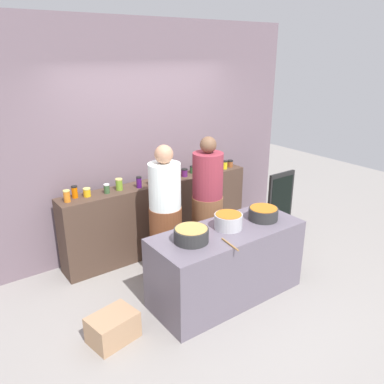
{
  "coord_description": "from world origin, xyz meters",
  "views": [
    {
      "loc": [
        -2.49,
        -3.1,
        2.61
      ],
      "look_at": [
        0.0,
        0.35,
        1.05
      ],
      "focal_mm": 36.31,
      "sensor_mm": 36.0,
      "label": 1
    }
  ],
  "objects_px": {
    "preserve_jar_7": "(162,176)",
    "preserve_jar_9": "(175,172)",
    "preserve_jar_12": "(204,167)",
    "preserve_jar_15": "(230,163)",
    "preserve_jar_3": "(107,189)",
    "chalkboard_sign": "(280,201)",
    "preserve_jar_8": "(173,176)",
    "preserve_jar_13": "(214,166)",
    "preserve_jar_4": "(119,184)",
    "preserve_jar_11": "(193,169)",
    "preserve_jar_1": "(75,192)",
    "preserve_jar_6": "(151,180)",
    "cooking_pot_center": "(228,221)",
    "preserve_jar_0": "(67,196)",
    "cooking_pot_left": "(191,235)",
    "wooden_spoon": "(230,244)",
    "preserve_jar_5": "(139,182)",
    "preserve_jar_14": "(225,165)",
    "bread_crate": "(113,327)",
    "cooking_pot_right": "(263,214)",
    "preserve_jar_10": "(184,173)",
    "cook_with_tongs": "(165,219)",
    "cook_in_cap": "(207,209)",
    "preserve_jar_2": "(87,192)"
  },
  "relations": [
    {
      "from": "preserve_jar_1",
      "to": "cook_with_tongs",
      "type": "relative_size",
      "value": 0.09
    },
    {
      "from": "preserve_jar_0",
      "to": "preserve_jar_4",
      "type": "bearing_deg",
      "value": 1.45
    },
    {
      "from": "preserve_jar_3",
      "to": "chalkboard_sign",
      "type": "bearing_deg",
      "value": -12.17
    },
    {
      "from": "preserve_jar_2",
      "to": "wooden_spoon",
      "type": "relative_size",
      "value": 0.36
    },
    {
      "from": "preserve_jar_6",
      "to": "cooking_pot_center",
      "type": "bearing_deg",
      "value": -82.13
    },
    {
      "from": "preserve_jar_4",
      "to": "preserve_jar_11",
      "type": "distance_m",
      "value": 1.15
    },
    {
      "from": "preserve_jar_4",
      "to": "cooking_pot_right",
      "type": "xyz_separation_m",
      "value": [
        1.07,
        -1.42,
        -0.17
      ]
    },
    {
      "from": "preserve_jar_0",
      "to": "chalkboard_sign",
      "type": "bearing_deg",
      "value": -10.26
    },
    {
      "from": "preserve_jar_12",
      "to": "preserve_jar_14",
      "type": "xyz_separation_m",
      "value": [
        0.33,
        -0.06,
        -0.01
      ]
    },
    {
      "from": "preserve_jar_5",
      "to": "preserve_jar_10",
      "type": "relative_size",
      "value": 1.31
    },
    {
      "from": "chalkboard_sign",
      "to": "preserve_jar_15",
      "type": "bearing_deg",
      "value": 137.59
    },
    {
      "from": "preserve_jar_13",
      "to": "chalkboard_sign",
      "type": "height_order",
      "value": "preserve_jar_13"
    },
    {
      "from": "preserve_jar_1",
      "to": "preserve_jar_12",
      "type": "distance_m",
      "value": 1.86
    },
    {
      "from": "bread_crate",
      "to": "preserve_jar_15",
      "type": "bearing_deg",
      "value": 26.65
    },
    {
      "from": "preserve_jar_13",
      "to": "preserve_jar_15",
      "type": "xyz_separation_m",
      "value": [
        0.33,
        0.01,
        -0.02
      ]
    },
    {
      "from": "preserve_jar_8",
      "to": "cook_in_cap",
      "type": "relative_size",
      "value": 0.07
    },
    {
      "from": "preserve_jar_8",
      "to": "chalkboard_sign",
      "type": "height_order",
      "value": "preserve_jar_8"
    },
    {
      "from": "preserve_jar_7",
      "to": "cooking_pot_right",
      "type": "xyz_separation_m",
      "value": [
        0.43,
        -1.44,
        -0.15
      ]
    },
    {
      "from": "preserve_jar_11",
      "to": "cook_with_tongs",
      "type": "height_order",
      "value": "cook_with_tongs"
    },
    {
      "from": "preserve_jar_12",
      "to": "preserve_jar_8",
      "type": "bearing_deg",
      "value": -173.88
    },
    {
      "from": "preserve_jar_13",
      "to": "chalkboard_sign",
      "type": "bearing_deg",
      "value": -29.49
    },
    {
      "from": "preserve_jar_12",
      "to": "cooking_pot_center",
      "type": "bearing_deg",
      "value": -117.67
    },
    {
      "from": "cooking_pot_center",
      "to": "wooden_spoon",
      "type": "xyz_separation_m",
      "value": [
        -0.24,
        -0.31,
        -0.07
      ]
    },
    {
      "from": "wooden_spoon",
      "to": "bread_crate",
      "type": "xyz_separation_m",
      "value": [
        -1.13,
        0.36,
        -0.69
      ]
    },
    {
      "from": "wooden_spoon",
      "to": "preserve_jar_5",
      "type": "bearing_deg",
      "value": 94.26
    },
    {
      "from": "preserve_jar_7",
      "to": "preserve_jar_9",
      "type": "distance_m",
      "value": 0.24
    },
    {
      "from": "preserve_jar_9",
      "to": "cooking_pot_left",
      "type": "relative_size",
      "value": 0.29
    },
    {
      "from": "cooking_pot_center",
      "to": "cook_with_tongs",
      "type": "distance_m",
      "value": 0.84
    },
    {
      "from": "preserve_jar_5",
      "to": "preserve_jar_9",
      "type": "xyz_separation_m",
      "value": [
        0.63,
        0.13,
        -0.02
      ]
    },
    {
      "from": "preserve_jar_4",
      "to": "cooking_pot_center",
      "type": "height_order",
      "value": "preserve_jar_4"
    },
    {
      "from": "preserve_jar_4",
      "to": "preserve_jar_7",
      "type": "distance_m",
      "value": 0.64
    },
    {
      "from": "preserve_jar_15",
      "to": "chalkboard_sign",
      "type": "height_order",
      "value": "preserve_jar_15"
    },
    {
      "from": "preserve_jar_7",
      "to": "cooking_pot_left",
      "type": "relative_size",
      "value": 0.3
    },
    {
      "from": "preserve_jar_1",
      "to": "preserve_jar_15",
      "type": "xyz_separation_m",
      "value": [
        2.32,
        -0.1,
        -0.02
      ]
    },
    {
      "from": "preserve_jar_3",
      "to": "preserve_jar_12",
      "type": "xyz_separation_m",
      "value": [
        1.49,
        0.01,
        0.01
      ]
    },
    {
      "from": "preserve_jar_5",
      "to": "preserve_jar_14",
      "type": "distance_m",
      "value": 1.41
    },
    {
      "from": "preserve_jar_3",
      "to": "chalkboard_sign",
      "type": "distance_m",
      "value": 2.65
    },
    {
      "from": "preserve_jar_2",
      "to": "preserve_jar_14",
      "type": "height_order",
      "value": "preserve_jar_14"
    },
    {
      "from": "preserve_jar_11",
      "to": "preserve_jar_14",
      "type": "xyz_separation_m",
      "value": [
        0.5,
        -0.11,
        0.01
      ]
    },
    {
      "from": "preserve_jar_13",
      "to": "preserve_jar_5",
      "type": "bearing_deg",
      "value": -179.38
    },
    {
      "from": "preserve_jar_13",
      "to": "wooden_spoon",
      "type": "xyz_separation_m",
      "value": [
        -1.09,
        -1.62,
        -0.22
      ]
    },
    {
      "from": "preserve_jar_5",
      "to": "cooking_pot_center",
      "type": "relative_size",
      "value": 0.47
    },
    {
      "from": "preserve_jar_6",
      "to": "preserve_jar_8",
      "type": "relative_size",
      "value": 1.05
    },
    {
      "from": "cooking_pot_left",
      "to": "preserve_jar_7",
      "type": "bearing_deg",
      "value": 69.07
    },
    {
      "from": "preserve_jar_8",
      "to": "preserve_jar_13",
      "type": "height_order",
      "value": "preserve_jar_13"
    },
    {
      "from": "preserve_jar_10",
      "to": "preserve_jar_13",
      "type": "bearing_deg",
      "value": -3.8
    },
    {
      "from": "preserve_jar_12",
      "to": "preserve_jar_15",
      "type": "height_order",
      "value": "preserve_jar_12"
    },
    {
      "from": "preserve_jar_15",
      "to": "cooking_pot_center",
      "type": "relative_size",
      "value": 0.34
    },
    {
      "from": "cooking_pot_left",
      "to": "cooking_pot_center",
      "type": "bearing_deg",
      "value": 2.19
    },
    {
      "from": "preserve_jar_8",
      "to": "preserve_jar_9",
      "type": "height_order",
      "value": "preserve_jar_8"
    }
  ]
}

